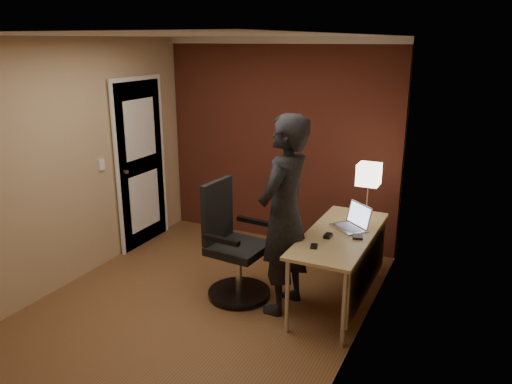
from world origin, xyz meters
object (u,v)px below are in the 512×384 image
(laptop, at_px, (354,221))
(phone, at_px, (314,246))
(wallet, at_px, (358,237))
(mouse, at_px, (328,236))
(office_chair, at_px, (232,248))
(person, at_px, (284,216))
(desk, at_px, (347,247))
(desk_lamp, at_px, (369,175))

(laptop, xyz_separation_m, phone, (-0.19, -0.60, -0.06))
(phone, distance_m, wallet, 0.47)
(mouse, distance_m, wallet, 0.27)
(office_chair, height_order, person, person)
(desk, distance_m, phone, 0.48)
(phone, height_order, person, person)
(laptop, height_order, person, person)
(desk_lamp, height_order, wallet, desk_lamp)
(laptop, height_order, phone, laptop)
(desk_lamp, relative_size, phone, 4.65)
(mouse, bearing_deg, office_chair, -169.83)
(desk, relative_size, person, 0.80)
(desk_lamp, xyz_separation_m, office_chair, (-1.08, -0.94, -0.64))
(mouse, distance_m, office_chair, 0.96)
(desk, xyz_separation_m, desk_lamp, (0.02, 0.64, 0.55))
(desk, height_order, wallet, wallet)
(person, bearing_deg, wallet, 116.85)
(desk, xyz_separation_m, laptop, (-0.00, 0.19, 0.19))
(wallet, height_order, person, person)
(desk, distance_m, desk_lamp, 0.84)
(phone, bearing_deg, office_chair, 158.15)
(laptop, height_order, mouse, laptop)
(desk, distance_m, person, 0.69)
(desk, height_order, person, person)
(desk_lamp, distance_m, office_chair, 1.57)
(mouse, bearing_deg, wallet, 24.21)
(mouse, relative_size, wallet, 0.91)
(mouse, bearing_deg, laptop, 68.61)
(phone, distance_m, person, 0.40)
(desk_lamp, bearing_deg, office_chair, -139.03)
(phone, distance_m, office_chair, 0.91)
(desk_lamp, height_order, mouse, desk_lamp)
(wallet, height_order, office_chair, office_chair)
(phone, xyz_separation_m, office_chair, (-0.88, 0.12, -0.23))
(phone, bearing_deg, person, 147.09)
(laptop, relative_size, mouse, 4.19)
(office_chair, bearing_deg, phone, -7.84)
(desk_lamp, xyz_separation_m, mouse, (-0.16, -0.80, -0.40))
(desk_lamp, xyz_separation_m, laptop, (-0.02, -0.46, -0.35))
(wallet, bearing_deg, office_chair, -168.21)
(laptop, relative_size, office_chair, 0.37)
(desk_lamp, relative_size, person, 0.29)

